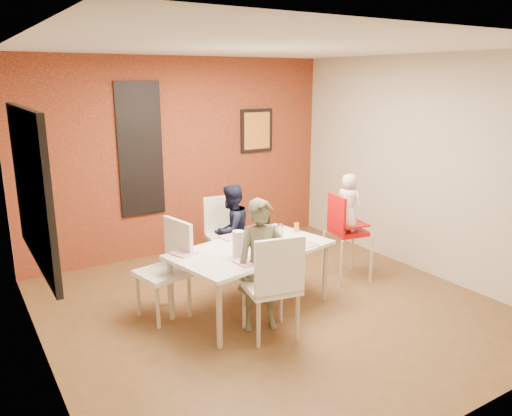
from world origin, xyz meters
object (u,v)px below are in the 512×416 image
chair_left (169,263)px  wine_bottle (266,229)px  paper_towel_roll (238,244)px  child_far (231,230)px  dining_table (251,253)px  chair_near (274,282)px  chair_far (223,230)px  high_chair (345,229)px  toddler (349,202)px  child_near (261,265)px

chair_left → wine_bottle: (1.00, -0.30, 0.28)m
paper_towel_roll → child_far: bearing=64.2°
dining_table → wine_bottle: (0.23, 0.06, 0.21)m
chair_left → wine_bottle: bearing=62.3°
chair_near → chair_far: (0.45, 1.85, -0.06)m
chair_left → child_far: child_far is taller
chair_left → high_chair: bearing=71.8°
dining_table → chair_far: bearing=75.6°
chair_near → child_far: (0.44, 1.61, -0.00)m
chair_left → high_chair: size_ratio=0.93×
paper_towel_roll → chair_near: bearing=-79.8°
chair_left → child_far: bearing=108.0°
dining_table → high_chair: bearing=4.0°
toddler → wine_bottle: (-1.18, -0.02, -0.13)m
child_far → chair_far: bearing=-114.8°
chair_far → paper_towel_roll: (-0.55, -1.34, 0.30)m
child_far → paper_towel_roll: size_ratio=4.47×
child_near → toddler: (1.54, 0.49, 0.32)m
dining_table → chair_left: bearing=155.1°
chair_far → child_far: size_ratio=0.81×
chair_far → child_near: child_near is taller
dining_table → chair_far: 1.24m
high_chair → child_far: bearing=61.6°
child_near → wine_bottle: (0.36, 0.46, 0.19)m
chair_far → toddler: size_ratio=1.37×
chair_far → paper_towel_roll: bearing=-103.1°
chair_near → wine_bottle: 0.85m
wine_bottle → child_near: bearing=-127.6°
high_chair → wine_bottle: (-1.16, -0.03, 0.20)m
chair_near → chair_left: (-0.63, 1.01, -0.02)m
chair_far → chair_left: (-1.08, -0.84, 0.03)m
chair_left → paper_towel_roll: chair_left is taller
child_far → wine_bottle: bearing=64.1°
chair_near → wine_bottle: size_ratio=3.45×
child_near → paper_towel_roll: 0.32m
wine_bottle → paper_towel_roll: (-0.47, -0.21, -0.02)m
toddler → child_far: bearing=31.3°
high_chair → paper_towel_roll: bearing=108.3°
toddler → paper_towel_roll: size_ratio=2.65×
toddler → paper_towel_roll: (-1.65, -0.23, -0.16)m
chair_far → dining_table: bearing=-95.3°
high_chair → dining_table: bearing=103.9°
chair_left → paper_towel_roll: bearing=35.5°
dining_table → toddler: bearing=3.6°
chair_left → toddler: bearing=71.7°
chair_near → high_chair: 1.71m
chair_left → child_near: size_ratio=0.76×
high_chair → child_far: (-1.09, 0.86, -0.07)m
chair_near → wine_bottle: bearing=-106.5°
wine_bottle → toddler: bearing=1.2°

